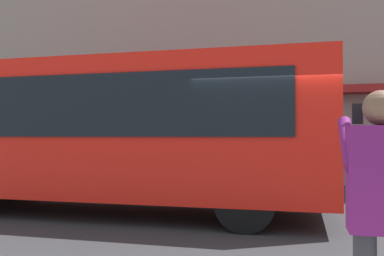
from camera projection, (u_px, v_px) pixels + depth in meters
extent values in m
plane|color=#2B2B2D|center=(274.00, 223.00, 7.62)|extent=(60.00, 60.00, 0.00)
cube|color=gray|center=(286.00, 5.00, 14.32)|extent=(28.00, 0.80, 12.00)
cube|color=red|center=(106.00, 129.00, 8.66)|extent=(9.00, 2.50, 2.60)
cube|color=black|center=(74.00, 106.00, 7.45)|extent=(7.60, 0.06, 1.10)
cylinder|color=black|center=(14.00, 179.00, 10.45)|extent=(1.00, 0.28, 1.00)
cylinder|color=black|center=(258.00, 186.00, 8.96)|extent=(1.00, 0.28, 1.00)
cylinder|color=black|center=(245.00, 202.00, 6.83)|extent=(1.00, 0.28, 1.00)
cube|color=#6B1960|center=(382.00, 179.00, 2.61)|extent=(0.40, 0.24, 0.66)
sphere|color=brown|center=(381.00, 108.00, 2.61)|extent=(0.22, 0.22, 0.22)
cylinder|color=#6B1960|center=(348.00, 143.00, 2.81)|extent=(0.09, 0.48, 0.37)
cube|color=black|center=(357.00, 114.00, 2.93)|extent=(0.07, 0.01, 0.14)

